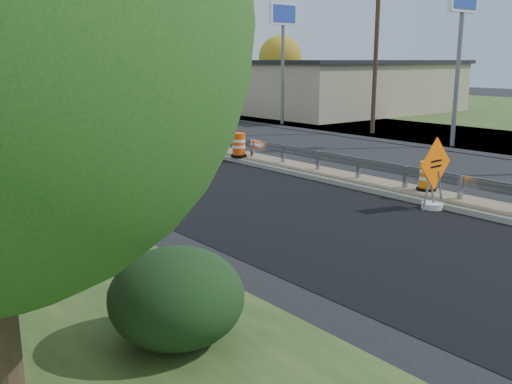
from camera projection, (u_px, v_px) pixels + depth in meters
ground at (358, 184)px, 20.12m from camera, size 140.00×140.00×0.00m
grass_verge_far at (512, 114)px, 46.01m from camera, size 40.00×120.00×0.03m
milled_overlay at (118, 160)px, 25.03m from camera, size 7.20×120.00×0.01m
median at (225, 153)px, 26.17m from camera, size 1.60×55.00×0.23m
guardrail at (213, 137)px, 26.79m from camera, size 0.10×46.15×0.72m
retail_building_near at (345, 86)px, 47.63m from camera, size 18.50×12.50×4.27m
pylon_sign_south at (462, 13)px, 27.34m from camera, size 2.20×0.30×7.90m
pylon_sign_mid at (283, 25)px, 37.21m from camera, size 2.20×0.30×7.90m
pylon_sign_north at (173, 33)px, 47.84m from camera, size 2.20×0.30×7.90m
utility_pole_smid at (376, 48)px, 32.86m from camera, size 1.90×0.26×9.40m
utility_pole_nmid at (224, 51)px, 44.25m from camera, size 1.90×0.26×9.40m
utility_pole_north at (135, 53)px, 55.64m from camera, size 1.90×0.26×9.40m
hedge_south at (177, 297)px, 8.68m from camera, size 2.09×2.09×1.52m
hedge_mid at (20, 219)px, 12.93m from camera, size 2.09×2.09×1.52m
tree_far_yellow at (280, 57)px, 60.78m from camera, size 4.62×4.62×6.86m
caution_sign at (434, 191)px, 16.67m from camera, size 1.54×0.64×2.12m
barrel_median_near at (427, 177)px, 18.07m from camera, size 0.62×0.62×0.92m
barrel_median_mid at (239, 145)px, 24.37m from camera, size 0.69×0.69×1.01m
barrel_median_far at (116, 123)px, 33.62m from camera, size 0.62×0.62×0.91m
barrel_shoulder_mid at (228, 117)px, 39.18m from camera, size 0.67×0.67×0.98m
car_silver at (202, 127)px, 30.66m from camera, size 2.02×4.65×1.56m
car_dark_mid at (183, 110)px, 40.46m from camera, size 1.80×4.88×1.60m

